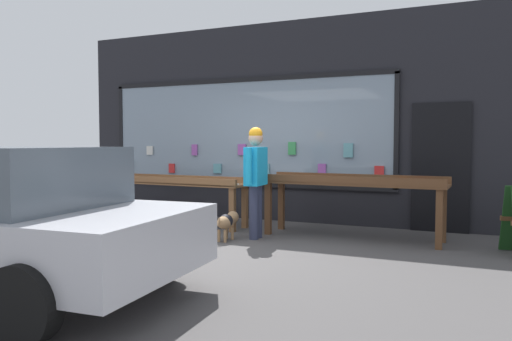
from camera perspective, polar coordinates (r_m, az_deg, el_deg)
The scene contains 6 objects.
ground_plane at distance 7.26m, azimuth -3.70°, elevation -8.35°, with size 40.00×40.00×0.00m, color #474444.
shopfront_facade at distance 9.31m, azimuth 3.05°, elevation 5.40°, with size 8.56×0.29×3.66m.
display_table_left at distance 8.95m, azimuth -9.24°, elevation -1.70°, with size 2.78×0.70×0.86m.
display_table_right at distance 7.68m, azimuth 10.97°, elevation -1.87°, with size 2.78×0.79×0.96m.
person_browsing at distance 7.51m, azimuth -0.03°, elevation -0.35°, with size 0.25×0.66×1.68m.
small_dog at distance 7.46m, azimuth -3.34°, elevation -5.83°, with size 0.21×0.60×0.41m.
Camera 1 is at (3.31, -6.29, 1.45)m, focal length 35.00 mm.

